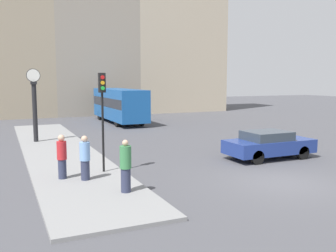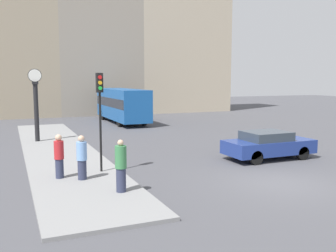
# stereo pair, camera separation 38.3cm
# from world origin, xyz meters

# --- Properties ---
(ground_plane) EXTENTS (120.00, 120.00, 0.00)m
(ground_plane) POSITION_xyz_m (0.00, 0.00, 0.00)
(ground_plane) COLOR #47474C
(sidewalk_corner) EXTENTS (3.53, 23.14, 0.12)m
(sidewalk_corner) POSITION_xyz_m (-6.70, 9.57, 0.06)
(sidewalk_corner) COLOR gray
(sidewalk_corner) RESTS_ON ground_plane
(building_row) EXTENTS (31.06, 5.00, 18.86)m
(building_row) POSITION_xyz_m (1.52, 30.16, 8.19)
(building_row) COLOR gray
(building_row) RESTS_ON ground_plane
(sedan_car) EXTENTS (4.29, 1.86, 1.33)m
(sedan_car) POSITION_xyz_m (2.30, 3.58, 0.69)
(sedan_car) COLOR navy
(sedan_car) RESTS_ON ground_plane
(bus_distant) EXTENTS (2.36, 9.25, 2.95)m
(bus_distant) POSITION_xyz_m (0.17, 21.15, 1.68)
(bus_distant) COLOR #195199
(bus_distant) RESTS_ON ground_plane
(traffic_light_near) EXTENTS (0.26, 0.24, 3.92)m
(traffic_light_near) POSITION_xyz_m (-5.72, 3.82, 2.92)
(traffic_light_near) COLOR black
(traffic_light_near) RESTS_ON sidewalk_corner
(street_clock) EXTENTS (0.78, 0.34, 4.29)m
(street_clock) POSITION_xyz_m (-7.54, 12.66, 2.30)
(street_clock) COLOR black
(street_clock) RESTS_ON sidewalk_corner
(pedestrian_blue_stripe) EXTENTS (0.38, 0.38, 1.64)m
(pedestrian_blue_stripe) POSITION_xyz_m (-6.65, 2.88, 0.93)
(pedestrian_blue_stripe) COLOR #2D334C
(pedestrian_blue_stripe) RESTS_ON sidewalk_corner
(pedestrian_red_top) EXTENTS (0.36, 0.36, 1.65)m
(pedestrian_red_top) POSITION_xyz_m (-7.39, 3.41, 0.95)
(pedestrian_red_top) COLOR #2D334C
(pedestrian_red_top) RESTS_ON sidewalk_corner
(pedestrian_green_hoodie) EXTENTS (0.38, 0.38, 1.73)m
(pedestrian_green_hoodie) POSITION_xyz_m (-5.75, 0.83, 0.98)
(pedestrian_green_hoodie) COLOR #2D334C
(pedestrian_green_hoodie) RESTS_ON sidewalk_corner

